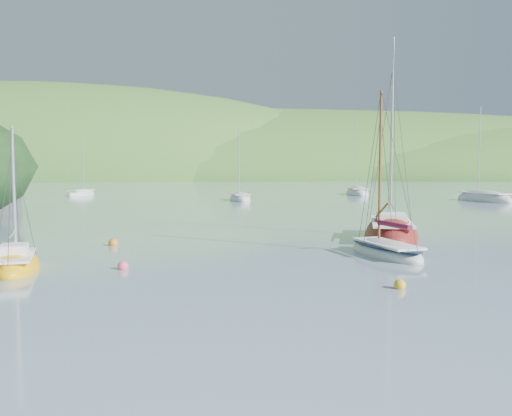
{
  "coord_description": "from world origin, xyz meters",
  "views": [
    {
      "loc": [
        -2.35,
        -19.4,
        4.21
      ],
      "look_at": [
        -0.71,
        8.0,
        2.08
      ],
      "focal_mm": 40.0,
      "sensor_mm": 36.0,
      "label": 1
    }
  ],
  "objects": [
    {
      "name": "ground",
      "position": [
        0.0,
        0.0,
        0.0
      ],
      "size": [
        700.0,
        700.0,
        0.0
      ],
      "primitive_type": "plane",
      "color": "#7590A2",
      "rests_on": "ground"
    },
    {
      "name": "mooring_buoys",
      "position": [
        -4.72,
        5.51,
        0.12
      ],
      "size": [
        12.07,
        11.37,
        0.5
      ],
      "color": "yellow",
      "rests_on": "ground"
    },
    {
      "name": "distant_sloop_b",
      "position": [
        16.16,
        57.59,
        0.19
      ],
      "size": [
        3.28,
        8.04,
        11.23
      ],
      "rotation": [
        0.0,
        0.0,
        -0.07
      ],
      "color": "silver",
      "rests_on": "ground"
    },
    {
      "name": "sailboat_yellow",
      "position": [
        -10.66,
        3.68,
        0.16
      ],
      "size": [
        2.96,
        5.04,
        6.28
      ],
      "rotation": [
        0.0,
        0.0,
        0.24
      ],
      "color": "#F4AE09",
      "rests_on": "ground"
    },
    {
      "name": "daysailer_white",
      "position": [
        5.17,
        6.18,
        0.2
      ],
      "size": [
        3.23,
        5.62,
        8.14
      ],
      "rotation": [
        0.0,
        0.0,
        0.26
      ],
      "color": "silver",
      "rests_on": "ground"
    },
    {
      "name": "distant_sloop_d",
      "position": [
        27.26,
        43.23,
        0.19
      ],
      "size": [
        5.09,
        8.65,
        11.67
      ],
      "rotation": [
        0.0,
        0.0,
        0.29
      ],
      "color": "silver",
      "rests_on": "ground"
    },
    {
      "name": "distant_sloop_c",
      "position": [
        -21.22,
        58.05,
        0.15
      ],
      "size": [
        3.72,
        6.09,
        8.21
      ],
      "rotation": [
        0.0,
        0.0,
        -0.32
      ],
      "color": "silver",
      "rests_on": "ground"
    },
    {
      "name": "sloop_red",
      "position": [
        7.18,
        12.05,
        0.23
      ],
      "size": [
        4.8,
        8.82,
        12.39
      ],
      "rotation": [
        0.0,
        0.0,
        -0.24
      ],
      "color": "maroon",
      "rests_on": "ground"
    },
    {
      "name": "distant_sloop_a",
      "position": [
        -0.26,
        46.43,
        0.17
      ],
      "size": [
        2.93,
        6.71,
        9.29
      ],
      "rotation": [
        0.0,
        0.0,
        0.1
      ],
      "color": "silver",
      "rests_on": "ground"
    },
    {
      "name": "shoreline_hills",
      "position": [
        -9.66,
        172.42,
        0.0
      ],
      "size": [
        690.0,
        135.0,
        56.0
      ],
      "color": "#366C29",
      "rests_on": "ground"
    }
  ]
}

